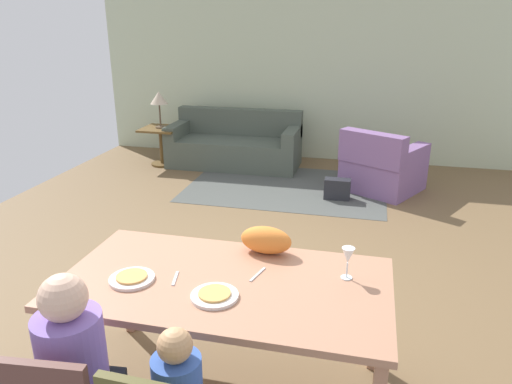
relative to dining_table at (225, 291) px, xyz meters
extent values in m
cube|color=brown|center=(-0.18, 1.98, -0.70)|extent=(6.86, 6.68, 0.02)
cube|color=beige|center=(-0.18, 5.37, 0.66)|extent=(6.86, 0.10, 2.70)
cube|color=#AF795B|center=(0.00, 0.00, 0.05)|extent=(1.82, 0.96, 0.04)
cube|color=#AF795B|center=(-0.85, -0.42, -0.33)|extent=(0.06, 0.06, 0.72)
cube|color=#AF795B|center=(-0.85, 0.42, -0.33)|extent=(0.06, 0.06, 0.72)
cube|color=#AF795B|center=(0.85, 0.42, -0.33)|extent=(0.06, 0.06, 0.72)
cylinder|color=silver|center=(-0.50, -0.12, 0.08)|extent=(0.25, 0.25, 0.02)
cylinder|color=#DC9E4F|center=(-0.50, -0.12, 0.09)|extent=(0.17, 0.17, 0.01)
cylinder|color=white|center=(0.00, -0.18, 0.08)|extent=(0.25, 0.25, 0.02)
cylinder|color=#DAA251|center=(0.00, -0.18, 0.09)|extent=(0.17, 0.17, 0.01)
cylinder|color=silver|center=(0.65, 0.18, 0.07)|extent=(0.06, 0.06, 0.01)
cylinder|color=silver|center=(0.65, 0.18, 0.12)|extent=(0.01, 0.01, 0.09)
cone|color=silver|center=(0.65, 0.18, 0.21)|extent=(0.07, 0.07, 0.09)
cube|color=silver|center=(-0.27, -0.05, 0.07)|extent=(0.05, 0.15, 0.01)
cube|color=silver|center=(0.16, 0.10, 0.07)|extent=(0.06, 0.17, 0.01)
cylinder|color=#8566C1|center=(-0.50, -0.70, -0.01)|extent=(0.30, 0.30, 0.46)
sphere|color=beige|center=(-0.50, -0.70, 0.31)|extent=(0.21, 0.21, 0.21)
sphere|color=tan|center=(0.00, -0.70, 0.16)|extent=(0.15, 0.15, 0.15)
ellipsoid|color=orange|center=(0.15, 0.38, 0.15)|extent=(0.33, 0.18, 0.17)
cube|color=#4B4F4B|center=(-0.31, 3.79, -0.69)|extent=(2.60, 1.80, 0.01)
cube|color=#4A5448|center=(-1.26, 4.59, -0.48)|extent=(1.96, 0.84, 0.42)
cube|color=#4A5448|center=(-1.26, 4.93, -0.07)|extent=(1.96, 0.20, 0.40)
cube|color=#4A5448|center=(-2.15, 4.59, -0.17)|extent=(0.18, 0.84, 0.20)
cube|color=#4A5448|center=(-0.37, 4.59, -0.17)|extent=(0.18, 0.84, 0.20)
cube|color=slate|center=(0.93, 3.99, -0.48)|extent=(1.15, 1.15, 0.42)
cube|color=slate|center=(0.77, 3.69, -0.07)|extent=(0.84, 0.59, 0.40)
cube|color=slate|center=(1.23, 3.83, -0.17)|extent=(0.56, 0.82, 0.20)
cube|color=slate|center=(0.64, 4.15, -0.17)|extent=(0.56, 0.82, 0.20)
cube|color=brown|center=(-2.35, 4.39, -0.13)|extent=(0.56, 0.56, 0.03)
cylinder|color=brown|center=(-2.35, 4.39, -0.42)|extent=(0.08, 0.08, 0.55)
cylinder|color=brown|center=(-2.35, 4.39, -0.68)|extent=(0.36, 0.36, 0.03)
cylinder|color=brown|center=(-2.35, 4.39, -0.10)|extent=(0.16, 0.16, 0.02)
cylinder|color=brown|center=(-2.35, 4.39, 0.08)|extent=(0.02, 0.02, 0.34)
cone|color=#C1AD92|center=(-2.35, 4.39, 0.34)|extent=(0.26, 0.26, 0.18)
cube|color=#23252B|center=(0.38, 3.49, -0.56)|extent=(0.32, 0.16, 0.26)
camera|label=1|loc=(0.71, -2.23, 1.43)|focal=33.70mm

